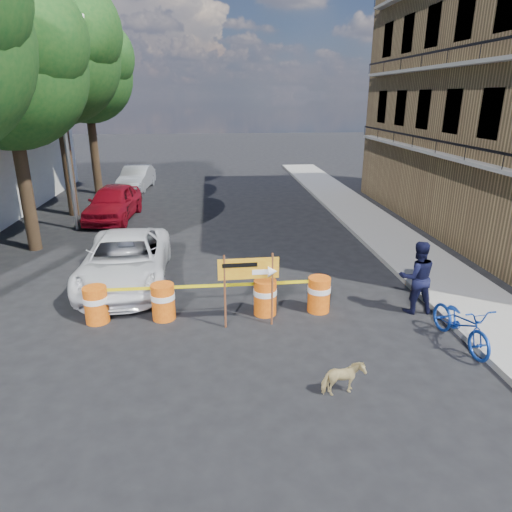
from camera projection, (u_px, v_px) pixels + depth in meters
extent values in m
plane|color=black|center=(238.00, 338.00, 10.30)|extent=(120.00, 120.00, 0.00)
cube|color=gray|center=(399.00, 245.00, 16.48)|extent=(2.40, 40.00, 0.15)
cylinder|color=#332316|center=(25.00, 183.00, 15.46)|extent=(0.44, 0.44, 4.76)
sphere|color=#154A18|center=(5.00, 69.00, 14.27)|extent=(5.00, 5.00, 5.00)
sphere|color=#154A18|center=(24.00, 38.00, 13.60)|extent=(3.75, 3.75, 3.75)
cylinder|color=#332316|center=(67.00, 156.00, 20.06)|extent=(0.44, 0.44, 5.32)
sphere|color=#154A18|center=(53.00, 58.00, 18.74)|extent=(5.40, 5.40, 5.40)
sphere|color=#154A18|center=(70.00, 31.00, 18.00)|extent=(4.05, 4.05, 4.05)
sphere|color=#154A18|center=(41.00, 78.00, 19.55)|extent=(3.78, 3.78, 3.78)
cylinder|color=#332316|center=(94.00, 148.00, 24.82)|extent=(0.44, 0.44, 4.93)
sphere|color=#154A18|center=(86.00, 76.00, 23.59)|extent=(4.80, 4.80, 4.80)
sphere|color=#154A18|center=(98.00, 56.00, 22.93)|extent=(3.60, 3.60, 3.60)
sphere|color=#154A18|center=(76.00, 90.00, 24.33)|extent=(3.36, 3.36, 3.36)
cylinder|color=gray|center=(64.00, 128.00, 17.34)|extent=(0.16, 0.16, 8.00)
cylinder|color=gray|center=(64.00, 14.00, 16.09)|extent=(1.00, 0.12, 0.12)
cube|color=silver|center=(78.00, 16.00, 16.16)|extent=(0.35, 0.18, 0.12)
cylinder|color=#DA4F0C|center=(96.00, 305.00, 10.88)|extent=(0.56, 0.56, 0.90)
cylinder|color=white|center=(95.00, 299.00, 10.83)|extent=(0.58, 0.58, 0.14)
cylinder|color=#DA4F0C|center=(163.00, 302.00, 11.04)|extent=(0.56, 0.56, 0.90)
cylinder|color=white|center=(163.00, 296.00, 10.99)|extent=(0.58, 0.58, 0.14)
cylinder|color=#DA4F0C|center=(265.00, 297.00, 11.28)|extent=(0.56, 0.56, 0.90)
cylinder|color=white|center=(265.00, 292.00, 11.23)|extent=(0.58, 0.58, 0.14)
cylinder|color=#DA4F0C|center=(319.00, 294.00, 11.44)|extent=(0.56, 0.56, 0.90)
cylinder|color=white|center=(319.00, 289.00, 11.39)|extent=(0.58, 0.58, 0.14)
cylinder|color=#592D19|center=(225.00, 292.00, 10.47)|extent=(0.05, 0.05, 1.80)
cylinder|color=#592D19|center=(272.00, 290.00, 10.60)|extent=(0.05, 0.05, 1.80)
cube|color=orange|center=(249.00, 269.00, 10.35)|extent=(1.40, 0.08, 0.50)
cube|color=white|center=(261.00, 272.00, 10.40)|extent=(0.40, 0.02, 0.12)
cone|color=white|center=(273.00, 272.00, 10.43)|extent=(0.23, 0.27, 0.26)
cube|color=black|center=(240.00, 265.00, 10.28)|extent=(0.80, 0.04, 0.10)
imported|color=black|center=(417.00, 277.00, 11.26)|extent=(0.94, 0.75, 1.86)
imported|color=#143BA5|center=(464.00, 303.00, 9.70)|extent=(0.80, 1.10, 1.97)
imported|color=tan|center=(343.00, 379.00, 8.24)|extent=(0.83, 0.50, 0.65)
imported|color=white|center=(125.00, 260.00, 13.07)|extent=(2.54, 5.17, 1.41)
imported|color=maroon|center=(113.00, 202.00, 19.96)|extent=(2.15, 4.58, 1.51)
imported|color=silver|center=(137.00, 178.00, 26.43)|extent=(1.78, 4.18, 1.34)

